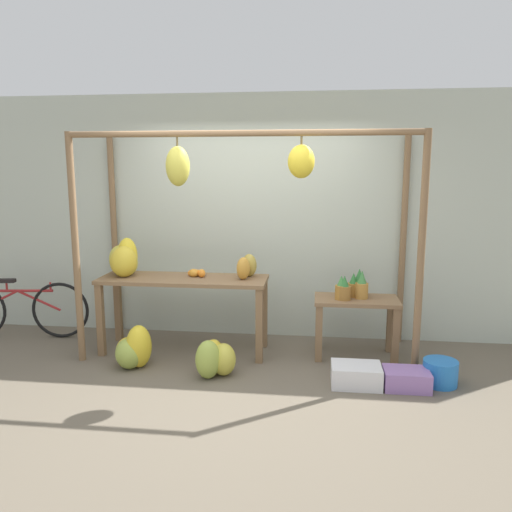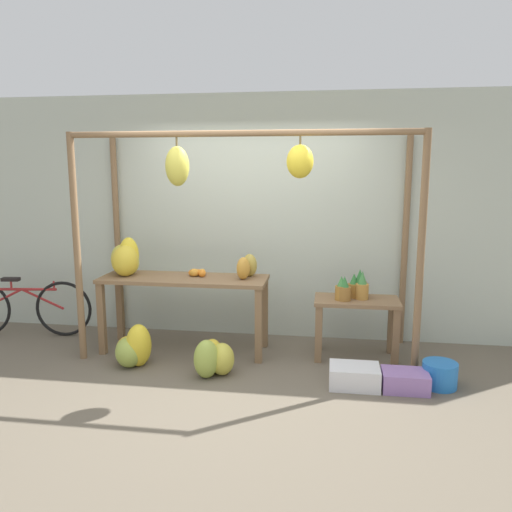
# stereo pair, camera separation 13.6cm
# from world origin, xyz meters

# --- Properties ---
(ground_plane) EXTENTS (20.00, 20.00, 0.00)m
(ground_plane) POSITION_xyz_m (0.00, 0.00, 0.00)
(ground_plane) COLOR #665B4C
(shop_wall_back) EXTENTS (8.00, 0.08, 2.80)m
(shop_wall_back) POSITION_xyz_m (0.00, 1.50, 1.40)
(shop_wall_back) COLOR #B7C1B2
(shop_wall_back) RESTS_ON ground_plane
(stall_awning) EXTENTS (3.42, 1.12, 2.31)m
(stall_awning) POSITION_xyz_m (-0.01, 0.68, 1.62)
(stall_awning) COLOR brown
(stall_awning) RESTS_ON ground_plane
(display_table_main) EXTENTS (1.79, 0.58, 0.82)m
(display_table_main) POSITION_xyz_m (-0.68, 0.83, 0.69)
(display_table_main) COLOR brown
(display_table_main) RESTS_ON ground_plane
(display_table_side) EXTENTS (0.87, 0.47, 0.63)m
(display_table_side) POSITION_xyz_m (1.14, 0.88, 0.48)
(display_table_side) COLOR brown
(display_table_side) RESTS_ON ground_plane
(banana_pile_on_table) EXTENTS (0.43, 0.47, 0.41)m
(banana_pile_on_table) POSITION_xyz_m (-1.34, 0.85, 0.98)
(banana_pile_on_table) COLOR gold
(banana_pile_on_table) RESTS_ON display_table_main
(orange_pile) EXTENTS (0.20, 0.14, 0.09)m
(orange_pile) POSITION_xyz_m (-0.56, 0.89, 0.86)
(orange_pile) COLOR orange
(orange_pile) RESTS_ON display_table_main
(pineapple_cluster) EXTENTS (0.34, 0.31, 0.30)m
(pineapple_cluster) POSITION_xyz_m (1.11, 0.89, 0.75)
(pineapple_cluster) COLOR olive
(pineapple_cluster) RESTS_ON display_table_side
(banana_pile_ground_left) EXTENTS (0.45, 0.43, 0.43)m
(banana_pile_ground_left) POSITION_xyz_m (-1.08, 0.32, 0.18)
(banana_pile_ground_left) COLOR yellow
(banana_pile_ground_left) RESTS_ON ground_plane
(banana_pile_ground_right) EXTENTS (0.44, 0.46, 0.37)m
(banana_pile_ground_right) POSITION_xyz_m (-0.22, 0.22, 0.17)
(banana_pile_ground_right) COLOR gold
(banana_pile_ground_right) RESTS_ON ground_plane
(fruit_crate_white) EXTENTS (0.45, 0.32, 0.19)m
(fruit_crate_white) POSITION_xyz_m (1.10, 0.15, 0.10)
(fruit_crate_white) COLOR silver
(fruit_crate_white) RESTS_ON ground_plane
(blue_bucket) EXTENTS (0.31, 0.31, 0.23)m
(blue_bucket) POSITION_xyz_m (1.87, 0.26, 0.12)
(blue_bucket) COLOR blue
(blue_bucket) RESTS_ON ground_plane
(parked_bicycle) EXTENTS (1.61, 0.25, 0.71)m
(parked_bicycle) POSITION_xyz_m (-2.71, 1.01, 0.35)
(parked_bicycle) COLOR black
(parked_bicycle) RESTS_ON ground_plane
(papaya_pile) EXTENTS (0.25, 0.37, 0.24)m
(papaya_pile) POSITION_xyz_m (-0.01, 0.90, 0.94)
(papaya_pile) COLOR gold
(papaya_pile) RESTS_ON display_table_main
(fruit_crate_purple) EXTENTS (0.41, 0.29, 0.18)m
(fruit_crate_purple) POSITION_xyz_m (1.55, 0.14, 0.09)
(fruit_crate_purple) COLOR #9970B7
(fruit_crate_purple) RESTS_ON ground_plane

